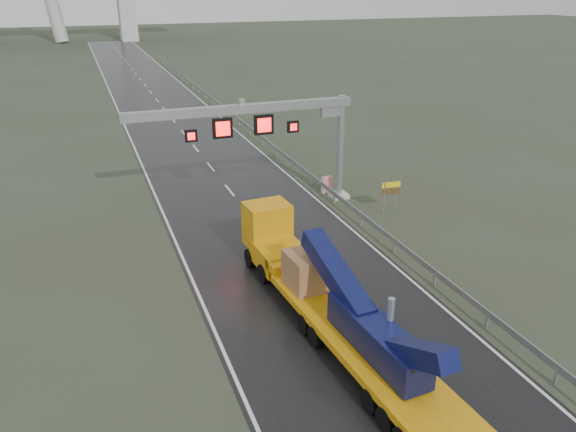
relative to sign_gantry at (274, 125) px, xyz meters
name	(u,v)px	position (x,y,z in m)	size (l,w,h in m)	color
ground	(375,372)	(-2.10, -17.99, -5.61)	(400.00, 400.00, 0.00)	#333A28
road	(183,133)	(-2.10, 22.01, -5.60)	(11.00, 200.00, 0.02)	black
guardrail	(273,146)	(4.00, 12.01, -4.91)	(0.20, 140.00, 1.40)	gray
sign_gantry	(274,125)	(0.00, 0.00, 0.00)	(14.90, 1.20, 7.42)	#B4B4AF
heavy_haul_truck	(321,288)	(-2.60, -13.73, -4.04)	(3.70, 17.44, 4.06)	#E8A00C
exit_sign_pair	(391,191)	(6.71, -3.78, -4.09)	(1.27, 0.18, 2.18)	#93979B
striped_barrier	(327,185)	(4.39, 1.14, -5.00)	(0.72, 0.39, 1.22)	red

